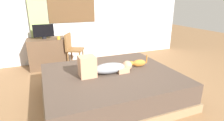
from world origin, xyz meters
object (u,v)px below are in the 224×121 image
(person_lying, at_px, (104,67))
(cup, at_px, (59,38))
(cat, at_px, (138,63))
(chair_by_desk, at_px, (72,48))
(bed, at_px, (111,85))
(tv_monitor, at_px, (43,31))
(desk, at_px, (48,53))

(person_lying, distance_m, cup, 1.89)
(person_lying, height_order, cat, person_lying)
(chair_by_desk, bearing_deg, cat, -61.48)
(person_lying, distance_m, chair_by_desk, 1.80)
(bed, bearing_deg, cup, 109.28)
(cat, bearing_deg, cup, 125.64)
(person_lying, bearing_deg, chair_by_desk, 96.65)
(cup, xyz_separation_m, chair_by_desk, (0.31, -0.02, -0.27))
(person_lying, xyz_separation_m, tv_monitor, (-0.83, 2.02, 0.35))
(cat, height_order, desk, desk)
(bed, height_order, cup, cup)
(person_lying, relative_size, cup, 12.07)
(bed, bearing_deg, person_lying, 172.22)
(cat, bearing_deg, person_lying, -172.52)
(bed, xyz_separation_m, chair_by_desk, (-0.33, 1.80, 0.28))
(cat, height_order, tv_monitor, tv_monitor)
(person_lying, xyz_separation_m, desk, (-0.79, 2.02, -0.21))
(bed, height_order, tv_monitor, tv_monitor)
(tv_monitor, bearing_deg, chair_by_desk, -20.47)
(cup, distance_m, chair_by_desk, 0.41)
(cup, height_order, chair_by_desk, chair_by_desk)
(desk, relative_size, cup, 11.60)
(person_lying, bearing_deg, tv_monitor, 112.44)
(tv_monitor, height_order, chair_by_desk, tv_monitor)
(tv_monitor, xyz_separation_m, chair_by_desk, (0.62, -0.23, -0.41))
(person_lying, height_order, chair_by_desk, chair_by_desk)
(tv_monitor, xyz_separation_m, cup, (0.32, -0.21, -0.14))
(cat, xyz_separation_m, desk, (-1.50, 1.92, -0.16))
(tv_monitor, height_order, cup, tv_monitor)
(bed, bearing_deg, tv_monitor, 115.13)
(bed, relative_size, desk, 2.51)
(desk, bearing_deg, person_lying, -68.55)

